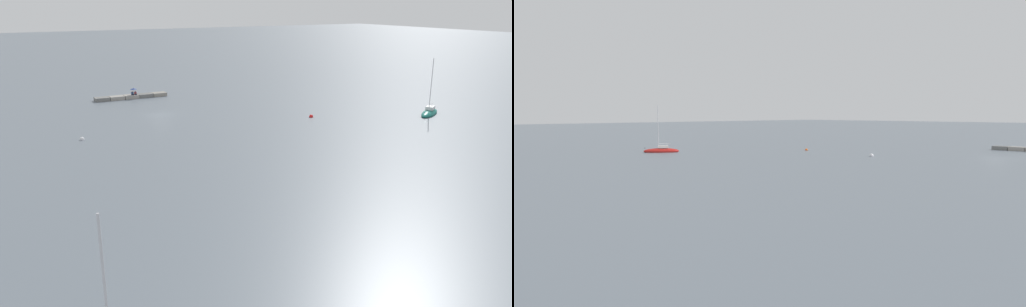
# 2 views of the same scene
# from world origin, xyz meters

# --- Properties ---
(ground_plane) EXTENTS (500.00, 500.00, 0.00)m
(ground_plane) POSITION_xyz_m (0.00, 0.00, 0.00)
(ground_plane) COLOR slate
(sailboat_red_mid) EXTENTS (4.50, 5.53, 7.81)m
(sailboat_red_mid) POSITION_xyz_m (42.06, 27.10, 0.28)
(sailboat_red_mid) COLOR red
(sailboat_red_mid) RESTS_ON ground_plane
(mooring_buoy_mid) EXTENTS (0.48, 0.48, 0.48)m
(mooring_buoy_mid) POSITION_xyz_m (28.23, 7.58, 0.08)
(mooring_buoy_mid) COLOR #EA5914
(mooring_buoy_mid) RESTS_ON ground_plane
(mooring_buoy_far) EXTENTS (0.62, 0.62, 0.62)m
(mooring_buoy_far) POSITION_xyz_m (13.99, 9.56, 0.11)
(mooring_buoy_far) COLOR white
(mooring_buoy_far) RESTS_ON ground_plane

